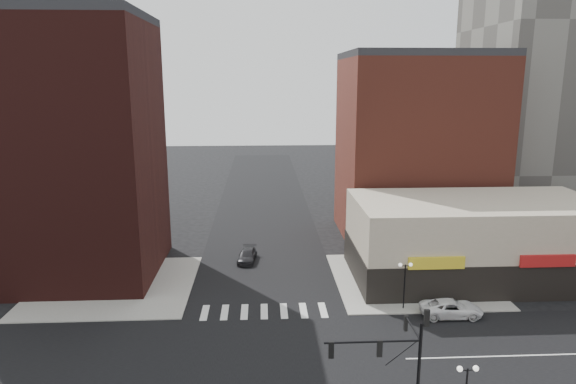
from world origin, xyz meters
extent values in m
plane|color=black|center=(0.00, 0.00, 0.00)|extent=(240.00, 240.00, 0.00)
cube|color=black|center=(0.00, 0.00, 0.01)|extent=(200.00, 14.00, 0.02)
cube|color=black|center=(0.00, 0.00, 0.01)|extent=(14.00, 200.00, 0.02)
cube|color=gray|center=(-14.50, 14.50, 0.06)|extent=(15.00, 15.00, 0.12)
cube|color=gray|center=(14.50, 14.50, 0.06)|extent=(15.00, 15.00, 0.12)
cube|color=#331210|center=(-19.00, 18.50, 12.50)|extent=(16.00, 15.00, 25.00)
cube|color=#331210|center=(-32.00, 34.00, 6.00)|extent=(20.00, 18.00, 12.00)
cube|color=brown|center=(19.00, 29.50, 11.00)|extent=(18.00, 15.00, 22.00)
cube|color=#BBAA94|center=(21.00, 15.00, 4.00)|extent=(24.00, 12.00, 8.00)
cube|color=black|center=(21.00, 15.00, 1.70)|extent=(24.20, 12.20, 3.40)
cylinder|color=black|center=(8.20, -8.20, 3.50)|extent=(0.18, 0.18, 7.00)
cylinder|color=black|center=(5.60, -8.20, 6.00)|extent=(5.20, 0.11, 0.11)
cylinder|color=black|center=(7.20, -8.20, 5.30)|extent=(1.72, 0.06, 1.46)
cylinder|color=black|center=(8.20, -6.70, 6.00)|extent=(0.11, 3.00, 0.11)
cube|color=black|center=(3.40, -8.20, 5.60)|extent=(0.28, 0.18, 0.95)
sphere|color=red|center=(3.40, -8.20, 5.90)|extent=(0.16, 0.16, 0.16)
cube|color=black|center=(6.00, -8.20, 5.60)|extent=(0.28, 0.18, 0.95)
sphere|color=red|center=(6.00, -8.20, 5.90)|extent=(0.16, 0.16, 0.16)
cube|color=black|center=(8.20, -5.40, 5.60)|extent=(0.18, 0.28, 0.95)
sphere|color=red|center=(8.20, -5.40, 5.90)|extent=(0.16, 0.16, 0.16)
cube|color=black|center=(8.45, -8.20, 7.30)|extent=(0.28, 0.18, 0.95)
sphere|color=red|center=(8.45, -8.20, 7.60)|extent=(0.16, 0.16, 0.16)
cylinder|color=black|center=(11.00, -8.00, 4.02)|extent=(0.90, 0.06, 0.06)
sphere|color=white|center=(10.55, -8.00, 4.12)|extent=(0.32, 0.32, 0.32)
sphere|color=white|center=(11.45, -8.00, 4.12)|extent=(0.32, 0.32, 0.32)
cylinder|color=black|center=(12.00, 8.00, 2.12)|extent=(0.11, 0.11, 4.00)
cylinder|color=black|center=(12.00, 8.00, 4.02)|extent=(0.90, 0.06, 0.06)
sphere|color=white|center=(11.55, 8.00, 4.12)|extent=(0.32, 0.32, 0.32)
sphere|color=white|center=(12.45, 8.00, 4.12)|extent=(0.32, 0.32, 0.32)
imported|color=white|center=(15.68, 6.50, 0.72)|extent=(5.22, 2.49, 1.44)
imported|color=black|center=(-1.87, 20.82, 0.64)|extent=(2.30, 4.60, 1.28)
camera|label=1|loc=(-0.18, -32.78, 19.70)|focal=32.00mm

